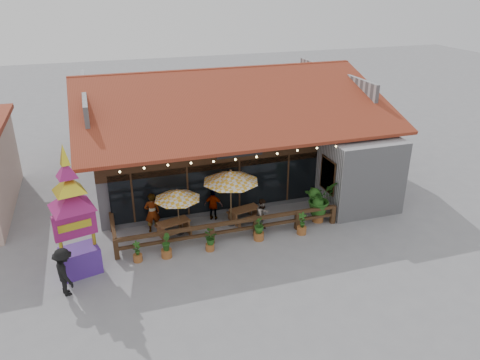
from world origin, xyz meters
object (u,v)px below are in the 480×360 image
object	(u,v)px
picnic_table_left	(174,226)
picnic_table_right	(245,212)
pedestrian	(65,272)
thai_sign_tower	(71,203)
umbrella_left	(177,195)
umbrella_right	(231,177)
tropical_plant	(319,199)

from	to	relation	value
picnic_table_left	picnic_table_right	xyz separation A→B (m)	(3.40, 0.23, -0.00)
pedestrian	thai_sign_tower	bearing A→B (deg)	-40.83
umbrella_left	picnic_table_left	world-z (taller)	umbrella_left
umbrella_right	pedestrian	size ratio (longest dim) A/B	1.51
picnic_table_left	picnic_table_right	distance (m)	3.40
thai_sign_tower	tropical_plant	xyz separation A→B (m)	(10.62, 0.89, -1.86)
tropical_plant	picnic_table_right	bearing A→B (deg)	162.03
picnic_table_left	thai_sign_tower	bearing A→B (deg)	-156.45
picnic_table_left	picnic_table_right	world-z (taller)	picnic_table_left
umbrella_right	pedestrian	bearing A→B (deg)	-156.17
picnic_table_left	tropical_plant	distance (m)	6.75
umbrella_right	picnic_table_right	distance (m)	2.07
umbrella_right	picnic_table_left	size ratio (longest dim) A/B	1.72
umbrella_left	thai_sign_tower	world-z (taller)	thai_sign_tower
umbrella_right	tropical_plant	distance (m)	4.28
tropical_plant	thai_sign_tower	bearing A→B (deg)	-175.21
umbrella_left	tropical_plant	xyz separation A→B (m)	(6.43, -0.86, -0.78)
picnic_table_right	pedestrian	size ratio (longest dim) A/B	0.85
picnic_table_right	thai_sign_tower	xyz separation A→B (m)	(-7.35, -1.95, 2.55)
picnic_table_left	umbrella_right	bearing A→B (deg)	3.18
picnic_table_left	thai_sign_tower	world-z (taller)	thai_sign_tower
picnic_table_left	pedestrian	bearing A→B (deg)	-145.98
umbrella_right	thai_sign_tower	xyz separation A→B (m)	(-6.65, -1.87, 0.60)
umbrella_left	picnic_table_left	size ratio (longest dim) A/B	1.42
umbrella_left	picnic_table_right	world-z (taller)	umbrella_left
pedestrian	picnic_table_left	bearing A→B (deg)	-75.35
picnic_table_right	tropical_plant	xyz separation A→B (m)	(3.27, -1.06, 0.69)
picnic_table_right	tropical_plant	bearing A→B (deg)	-17.97
umbrella_right	tropical_plant	size ratio (longest dim) A/B	1.42
umbrella_right	thai_sign_tower	size ratio (longest dim) A/B	0.50
picnic_table_right	umbrella_left	bearing A→B (deg)	-176.36
tropical_plant	pedestrian	world-z (taller)	tropical_plant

